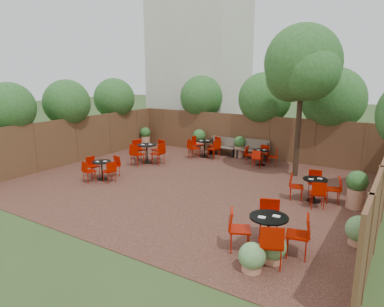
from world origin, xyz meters
The scene contains 13 objects.
ground centered at (0.00, 0.00, 0.00)m, with size 80.00×80.00×0.00m, color #354F23.
courtyard_paving centered at (0.00, 0.00, 0.01)m, with size 12.00×10.00×0.02m, color #341815.
fence_back centered at (0.00, 5.00, 1.00)m, with size 12.00×0.08×2.00m, color brown.
fence_left centered at (-6.00, 0.00, 1.00)m, with size 0.08×10.00×2.00m, color brown.
fence_right centered at (6.00, 0.00, 1.00)m, with size 0.08×10.00×2.00m, color brown.
neighbour_building centered at (-4.50, 8.00, 4.00)m, with size 5.00×4.00×8.00m, color beige.
overhang_foliage centered at (-0.42, 3.50, 2.70)m, with size 15.47×10.63×2.70m.
courtyard_tree centered at (2.84, 3.02, 4.08)m, with size 2.88×2.79×5.62m.
park_bench_left centered at (-1.12, 4.62, 0.47)m, with size 1.43×0.53×0.87m.
park_bench_right centered at (0.42, 4.62, 0.49)m, with size 1.49×0.50×0.92m.
bistro_tables centered at (0.24, 0.65, 0.47)m, with size 9.04×8.68×0.96m.
planters centered at (-0.53, 3.40, 0.61)m, with size 11.53×4.53×1.17m.
low_shrubs centered at (4.81, -2.93, 0.33)m, with size 2.25×2.95×0.69m.
Camera 1 is at (6.38, -9.99, 3.89)m, focal length 32.39 mm.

